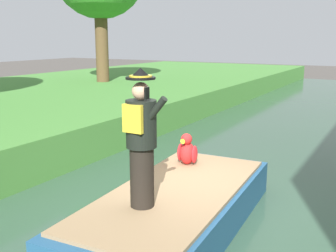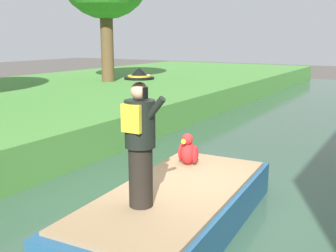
% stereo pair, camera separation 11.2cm
% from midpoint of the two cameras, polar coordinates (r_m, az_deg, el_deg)
% --- Properties ---
extents(ground_plane, '(80.00, 80.00, 0.00)m').
position_cam_midpoint_polar(ground_plane, '(6.86, 4.09, -12.89)').
color(ground_plane, '#4C4742').
extents(canal_water, '(6.43, 48.00, 0.10)m').
position_cam_midpoint_polar(canal_water, '(6.84, 4.10, -12.52)').
color(canal_water, '#33513D').
rests_on(canal_water, ground).
extents(boat, '(2.07, 4.31, 0.61)m').
position_cam_midpoint_polar(boat, '(6.21, 1.56, -11.62)').
color(boat, '#23517A').
rests_on(boat, canal_water).
extents(person_pirate, '(0.61, 0.42, 1.85)m').
position_cam_midpoint_polar(person_pirate, '(5.25, -3.35, -1.87)').
color(person_pirate, black).
rests_on(person_pirate, boat).
extents(parrot_plush, '(0.36, 0.35, 0.57)m').
position_cam_midpoint_polar(parrot_plush, '(7.19, 3.31, -3.56)').
color(parrot_plush, red).
rests_on(parrot_plush, boat).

